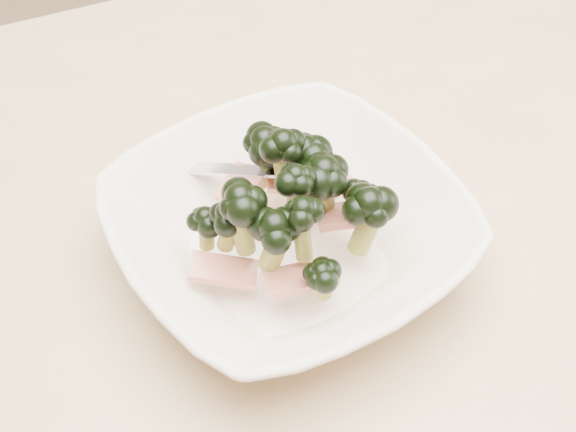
% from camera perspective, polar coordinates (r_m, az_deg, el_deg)
% --- Properties ---
extents(dining_table, '(1.20, 0.80, 0.75)m').
position_cam_1_polar(dining_table, '(0.74, 3.59, -5.54)').
color(dining_table, tan).
rests_on(dining_table, ground).
extents(broccoli_dish, '(0.30, 0.30, 0.11)m').
position_cam_1_polar(broccoli_dish, '(0.61, 0.05, -0.73)').
color(broccoli_dish, silver).
rests_on(broccoli_dish, dining_table).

